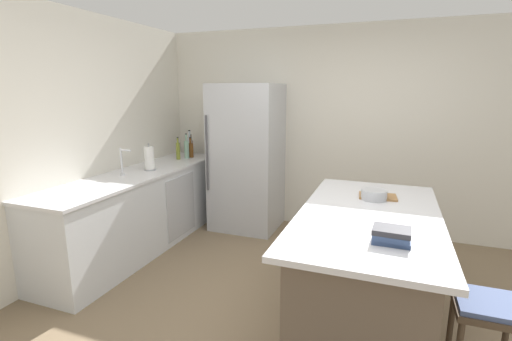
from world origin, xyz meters
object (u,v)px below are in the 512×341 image
Objects in this scene: syrup_bottle at (191,147)px; bar_stool at (487,319)px; refrigerator at (247,158)px; gin_bottle at (187,149)px; sink_faucet at (122,161)px; paper_towel_roll at (149,159)px; kitchen_island at (365,267)px; mixing_bowl at (374,195)px; cookbook_stack at (391,235)px; olive_oil_bottle at (178,150)px; whiskey_bottle at (191,150)px; soda_bottle at (190,146)px; cutting_board at (378,196)px.

bar_stool is at bearing -35.19° from syrup_bottle.
refrigerator is 0.85m from gin_bottle.
paper_towel_roll is (0.10, 0.34, -0.02)m from sink_faucet.
paper_towel_roll reaches higher than bar_stool.
sink_faucet is at bearing 171.93° from kitchen_island.
mixing_bowl is (2.59, -1.40, -0.07)m from syrup_bottle.
paper_towel_roll is 1.38× the size of cookbook_stack.
cookbook_stack is at bearing -35.40° from olive_oil_bottle.
sink_faucet is 0.89× the size of gin_bottle.
gin_bottle is (-0.01, -0.09, 0.02)m from whiskey_bottle.
soda_bottle is (0.04, -0.08, 0.03)m from syrup_bottle.
olive_oil_bottle reaches higher than syrup_bottle.
syrup_bottle is (-2.58, 1.78, 0.56)m from kitchen_island.
mixing_bowl is (-0.15, 0.91, -0.01)m from cookbook_stack.
gin_bottle is (0.10, -0.27, 0.02)m from syrup_bottle.
kitchen_island is 2.96m from olive_oil_bottle.
refrigerator is at bearing 7.56° from gin_bottle.
soda_bottle is 1.59× the size of cookbook_stack.
kitchen_island is at bearing -44.46° from refrigerator.
whiskey_bottle is at bearing -59.98° from syrup_bottle.
cutting_board is (2.54, -0.25, -0.12)m from paper_towel_roll.
refrigerator is (-1.65, 1.62, 0.49)m from kitchen_island.
refrigerator is 0.83m from whiskey_bottle.
mixing_bowl is at bearing -7.32° from paper_towel_roll.
bar_stool is (2.36, -2.16, -0.42)m from refrigerator.
syrup_bottle is 0.29m from gin_bottle.
sink_faucet is 2.61m from mixing_bowl.
soda_bottle is at bearing 146.30° from kitchen_island.
cookbook_stack reaches higher than kitchen_island.
cookbook_stack is (2.71, -1.93, -0.07)m from olive_oil_bottle.
gin_bottle reaches higher than syrup_bottle.
whiskey_bottle is at bearing 69.22° from olive_oil_bottle.
gin_bottle is 2.74m from mixing_bowl.
refrigerator is 3.23m from bar_stool.
refrigerator is at bearing 135.54° from kitchen_island.
cookbook_stack is at bearing -37.60° from gin_bottle.
paper_towel_roll is at bearing 158.81° from bar_stool.
sink_faucet is 1.33m from soda_bottle.
cutting_board is (2.63, 0.09, -0.15)m from sink_faucet.
mixing_bowl is (0.01, 0.38, 0.49)m from kitchen_island.
refrigerator reaches higher than soda_bottle.
cookbook_stack is (2.74, -2.31, -0.06)m from syrup_bottle.
bar_stool is 2.05× the size of paper_towel_roll.
mixing_bowl is at bearing -24.31° from gin_bottle.
olive_oil_bottle is (-0.08, -0.20, 0.01)m from whiskey_bottle.
gin_bottle is (-2.49, 1.51, 0.57)m from kitchen_island.
gin_bottle reaches higher than olive_oil_bottle.
gin_bottle is 1.13× the size of olive_oil_bottle.
bar_stool is 2.21× the size of syrup_bottle.
sink_faucet reaches higher than syrup_bottle.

